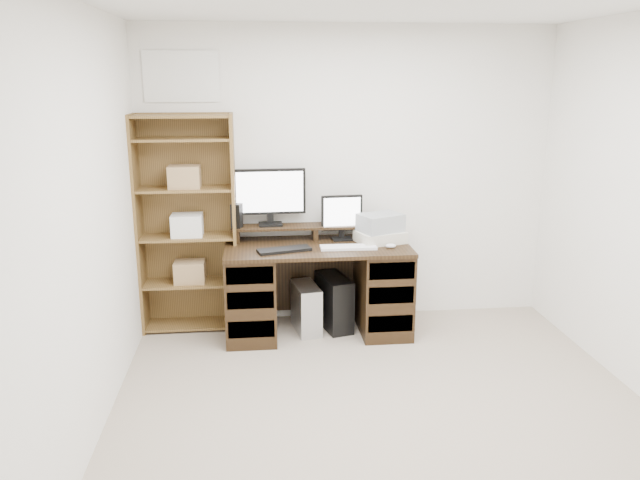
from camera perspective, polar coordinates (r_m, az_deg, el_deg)
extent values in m
cube|color=tan|center=(3.93, 6.78, -17.60)|extent=(3.50, 4.00, 0.02)
cube|color=white|center=(5.36, 2.51, 5.81)|extent=(3.50, 0.02, 2.50)
cube|color=white|center=(1.67, 23.96, -16.83)|extent=(3.50, 0.02, 2.50)
cube|color=white|center=(3.48, -22.12, -0.30)|extent=(0.02, 4.00, 2.50)
cube|color=white|center=(5.25, -12.58, 14.39)|extent=(0.60, 0.01, 0.40)
cube|color=black|center=(5.07, -0.23, -0.68)|extent=(1.50, 0.70, 0.03)
cube|color=black|center=(5.16, -6.34, -4.86)|extent=(0.40, 0.66, 0.72)
cube|color=black|center=(5.26, 5.76, -4.45)|extent=(0.40, 0.66, 0.72)
cube|color=black|center=(5.48, -0.58, -3.12)|extent=(1.48, 0.02, 0.65)
cube|color=black|center=(4.92, -6.30, -8.11)|extent=(0.36, 0.01, 0.14)
cube|color=black|center=(4.83, -6.38, -5.49)|extent=(0.36, 0.01, 0.14)
cube|color=black|center=(4.77, -6.44, -3.23)|extent=(0.36, 0.01, 0.14)
cube|color=black|center=(5.03, 6.45, -7.60)|extent=(0.36, 0.01, 0.14)
cube|color=black|center=(4.94, 6.53, -5.03)|extent=(0.36, 0.01, 0.14)
cube|color=black|center=(4.88, 6.60, -2.82)|extent=(0.36, 0.01, 0.14)
cube|color=black|center=(5.24, -7.57, 0.46)|extent=(0.04, 0.20, 0.10)
cube|color=black|center=(5.26, -0.47, 0.64)|extent=(0.04, 0.20, 0.10)
cube|color=black|center=(5.36, 6.46, 0.82)|extent=(0.04, 0.20, 0.10)
cube|color=black|center=(5.25, -0.48, 1.28)|extent=(1.40, 0.22, 0.02)
cube|color=black|center=(5.25, -4.55, 1.44)|extent=(0.20, 0.16, 0.02)
cube|color=black|center=(5.25, -4.58, 2.17)|extent=(0.06, 0.03, 0.11)
cube|color=black|center=(5.21, -4.62, 4.44)|extent=(0.60, 0.06, 0.38)
cube|color=white|center=(5.19, -4.61, 4.40)|extent=(0.55, 0.02, 0.34)
cube|color=black|center=(5.24, 2.02, 0.10)|extent=(0.17, 0.14, 0.01)
cube|color=black|center=(5.25, 1.98, 0.70)|extent=(0.05, 0.03, 0.09)
cube|color=black|center=(5.21, 2.00, 2.49)|extent=(0.35, 0.05, 0.30)
cube|color=white|center=(5.19, 2.04, 2.45)|extent=(0.31, 0.02, 0.26)
cube|color=black|center=(5.18, -7.62, 2.21)|extent=(0.10, 0.10, 0.20)
cube|color=black|center=(4.91, -3.29, -0.90)|extent=(0.44, 0.24, 0.02)
cube|color=white|center=(4.98, 2.61, -0.67)|extent=(0.45, 0.14, 0.02)
ellipsoid|color=silver|center=(5.02, 6.48, -0.53)|extent=(0.10, 0.08, 0.03)
cube|color=beige|center=(5.18, 5.52, 0.31)|extent=(0.43, 0.37, 0.09)
cube|color=#92989B|center=(5.15, 5.55, 1.59)|extent=(0.41, 0.36, 0.14)
cube|color=#B8BBBF|center=(5.26, -1.28, -6.22)|extent=(0.24, 0.43, 0.40)
cube|color=black|center=(5.32, 1.29, -5.69)|extent=(0.30, 0.48, 0.45)
cube|color=#19FF33|center=(5.09, 2.21, -5.49)|extent=(0.01, 0.01, 0.01)
cube|color=brown|center=(5.28, -16.23, 1.22)|extent=(0.02, 0.30, 1.80)
cube|color=brown|center=(5.20, -7.80, 1.46)|extent=(0.02, 0.30, 1.80)
cube|color=brown|center=(5.36, -11.90, 1.70)|extent=(0.80, 0.01, 1.80)
cube|color=brown|center=(5.49, -11.56, -7.52)|extent=(0.75, 0.28, 0.02)
cube|color=brown|center=(5.36, -11.76, -3.86)|extent=(0.75, 0.28, 0.02)
cube|color=brown|center=(5.25, -11.99, 0.28)|extent=(0.75, 0.28, 0.02)
cube|color=brown|center=(5.17, -12.23, 4.58)|extent=(0.75, 0.28, 0.02)
cube|color=brown|center=(5.11, -12.47, 8.99)|extent=(0.75, 0.28, 0.02)
cube|color=brown|center=(5.10, -12.59, 11.00)|extent=(0.75, 0.28, 0.02)
cube|color=#A07F54|center=(5.33, -11.82, -2.84)|extent=(0.25, 0.20, 0.18)
cube|color=white|center=(5.23, -12.05, 1.34)|extent=(0.25, 0.20, 0.18)
cube|color=#A07F54|center=(5.15, -12.29, 5.67)|extent=(0.25, 0.20, 0.18)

